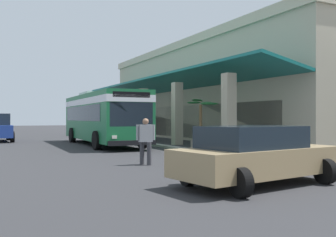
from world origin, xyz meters
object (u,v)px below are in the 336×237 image
at_px(pedestrian, 146,139).
at_px(parked_sedan_tan, 256,155).
at_px(potted_palm, 201,135).
at_px(transit_bus, 102,115).

bearing_deg(pedestrian, parked_sedan_tan, 9.67).
distance_m(parked_sedan_tan, potted_palm, 10.82).
height_order(parked_sedan_tan, pedestrian, pedestrian).
bearing_deg(potted_palm, pedestrian, -46.90).
height_order(transit_bus, parked_sedan_tan, transit_bus).
xyz_separation_m(parked_sedan_tan, pedestrian, (-5.02, -0.86, 0.18)).
bearing_deg(parked_sedan_tan, pedestrian, -170.33).
relative_size(transit_bus, parked_sedan_tan, 2.44).
xyz_separation_m(transit_bus, potted_palm, (5.81, 3.64, -1.08)).
height_order(parked_sedan_tan, potted_palm, potted_palm).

